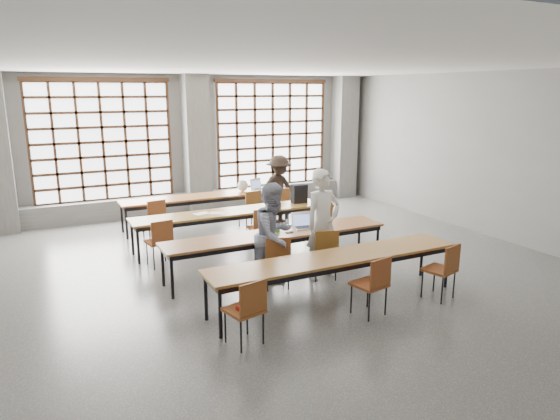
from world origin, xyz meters
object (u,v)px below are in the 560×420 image
object	(u,v)px
desk_row_b	(231,214)
chair_front_right	(325,249)
green_box	(273,229)
student_male	(323,224)
chair_mid_right	(323,217)
laptop_back	(258,187)
chair_back_mid	(251,205)
chair_near_left	(248,306)
student_female	(274,235)
phone	(289,232)
red_pouch	(244,306)
desk_row_d	(336,260)
backpack	(299,194)
chair_near_mid	(374,280)
chair_mid_left	(160,238)
desk_row_a	(208,198)
chair_back_left	(155,215)
chair_near_right	(444,266)
desk_row_c	(277,236)
chair_front_left	(277,257)
laptop_front	(303,224)
chair_mid_centre	(261,225)
student_back	(279,189)
mouse	(325,225)
chair_back_right	(281,202)
plastic_bag	(243,185)

from	to	relation	value
desk_row_b	chair_front_right	size ratio (longest dim) A/B	4.55
green_box	student_male	bearing A→B (deg)	-41.74
chair_mid_right	laptop_back	xyz separation A→B (m)	(-0.38, 2.45, 0.25)
chair_back_mid	chair_near_left	xyz separation A→B (m)	(-2.20, -5.05, 0.00)
chair_front_right	student_female	distance (m)	0.94
phone	red_pouch	world-z (taller)	phone
desk_row_d	backpack	world-z (taller)	backpack
red_pouch	chair_near_mid	bearing A→B (deg)	-2.33
chair_mid_left	laptop_back	size ratio (longest dim) A/B	1.96
desk_row_b	chair_near_left	world-z (taller)	chair_near_left
chair_near_left	laptop_back	xyz separation A→B (m)	(2.72, 5.79, 0.25)
desk_row_a	green_box	xyz separation A→B (m)	(0.01, -3.47, 0.11)
chair_mid_left	student_male	bearing A→B (deg)	-36.16
chair_back_left	chair_near_left	size ratio (longest dim) A/B	1.00
chair_near_right	backpack	world-z (taller)	backpack
desk_row_c	chair_front_left	world-z (taller)	chair_front_left
chair_front_left	laptop_back	bearing A→B (deg)	69.68
desk_row_b	chair_back_left	xyz separation A→B (m)	(-1.30, 1.09, -0.13)
chair_near_right	student_female	size ratio (longest dim) A/B	0.52
chair_mid_right	chair_near_right	world-z (taller)	same
chair_back_mid	laptop_front	size ratio (longest dim) A/B	2.21
chair_back_left	chair_mid_centre	distance (m)	2.41
chair_back_mid	phone	xyz separation A→B (m)	(-0.57, -3.02, 0.20)
chair_back_mid	student_back	size ratio (longest dim) A/B	0.54
student_back	green_box	distance (m)	3.37
chair_back_mid	mouse	size ratio (longest dim) A/B	8.98
desk_row_a	mouse	bearing A→B (deg)	-74.22
chair_back_left	chair_near_right	xyz separation A→B (m)	(3.20, -5.05, 0.00)
chair_near_right	chair_near_mid	bearing A→B (deg)	-179.94
chair_mid_right	student_female	xyz separation A→B (m)	(-1.94, -1.71, 0.32)
chair_front_left	chair_mid_right	bearing A→B (deg)	43.08
chair_mid_centre	phone	bearing A→B (deg)	-92.90
phone	chair_mid_left	bearing A→B (deg)	145.69
chair_near_left	backpack	bearing A→B (deg)	54.13
chair_back_right	plastic_bag	size ratio (longest dim) A/B	3.08
laptop_front	chair_back_mid	bearing A→B (deg)	86.07
chair_back_left	laptop_back	size ratio (longest dim) A/B	1.96
student_female	desk_row_b	bearing A→B (deg)	59.12
chair_mid_centre	student_back	xyz separation A→B (m)	(1.29, 1.84, 0.27)
chair_near_right	student_back	world-z (taller)	student_back
chair_front_right	student_back	bearing A→B (deg)	75.31
student_female	chair_mid_right	bearing A→B (deg)	14.18
chair_mid_right	student_female	distance (m)	2.61
chair_back_left	chair_near_right	distance (m)	5.98
chair_near_right	laptop_back	distance (m)	5.81
chair_mid_left	green_box	distance (m)	2.04
chair_back_mid	student_back	bearing A→B (deg)	9.25
desk_row_c	student_male	world-z (taller)	student_male
student_male	backpack	xyz separation A→B (m)	(0.85, 2.39, 0.00)
chair_front_left	red_pouch	distance (m)	1.83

